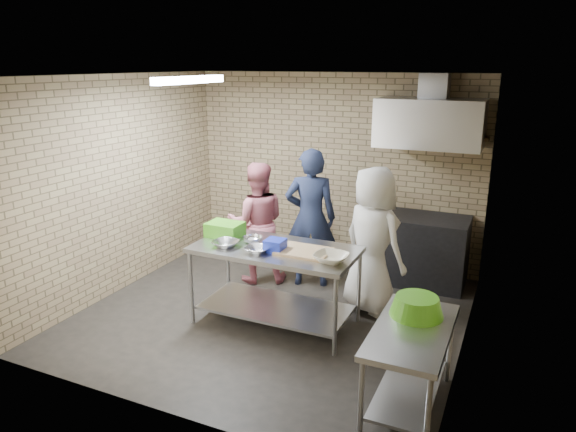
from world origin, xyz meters
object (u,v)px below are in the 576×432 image
object	(u,v)px
blue_tub	(275,245)
bottle_red	(436,127)
side_counter	(409,369)
woman_pink	(257,223)
man_navy	(310,218)
green_crate	(225,229)
green_basin	(417,306)
stove	(420,250)
prep_table	(275,285)
woman_white	(373,241)
bottle_green	(469,130)

from	to	relation	value
blue_tub	bottle_red	distance (m)	2.71
side_counter	woman_pink	size ratio (longest dim) A/B	0.75
woman_pink	man_navy	bearing A→B (deg)	166.26
bottle_red	man_navy	size ratio (longest dim) A/B	0.10
side_counter	green_crate	world-z (taller)	green_crate
green_basin	blue_tub	bearing A→B (deg)	160.25
stove	bottle_red	xyz separation A→B (m)	(0.05, 0.24, 1.58)
prep_table	woman_white	distance (m)	1.23
side_counter	bottle_green	bearing A→B (deg)	90.00
side_counter	green_crate	size ratio (longest dim) A/B	3.02
blue_tub	bottle_red	world-z (taller)	bottle_red
prep_table	woman_white	xyz separation A→B (m)	(0.88, 0.75, 0.41)
prep_table	man_navy	distance (m)	1.26
man_navy	woman_white	size ratio (longest dim) A/B	1.05
green_basin	woman_white	size ratio (longest dim) A/B	0.27
side_counter	stove	size ratio (longest dim) A/B	1.00
woman_pink	woman_white	distance (m)	1.64
green_crate	woman_white	world-z (taller)	woman_white
prep_table	stove	bearing A→B (deg)	55.78
green_basin	bottle_red	size ratio (longest dim) A/B	2.56
prep_table	man_navy	xyz separation A→B (m)	(-0.06, 1.17, 0.46)
blue_tub	man_navy	xyz separation A→B (m)	(-0.11, 1.27, -0.05)
prep_table	blue_tub	distance (m)	0.52
green_basin	woman_white	bearing A→B (deg)	118.76
blue_tub	bottle_green	distance (m)	2.91
blue_tub	bottle_green	xyz separation A→B (m)	(1.64, 2.16, 1.06)
bottle_green	woman_white	distance (m)	1.92
blue_tub	woman_pink	world-z (taller)	woman_pink
bottle_green	green_basin	bearing A→B (deg)	-90.42
bottle_green	man_navy	size ratio (longest dim) A/B	0.08
blue_tub	green_basin	world-z (taller)	blue_tub
man_navy	woman_pink	world-z (taller)	man_navy
blue_tub	woman_pink	xyz separation A→B (m)	(-0.79, 1.09, -0.16)
bottle_red	bottle_green	distance (m)	0.40
stove	prep_table	bearing A→B (deg)	-124.22
man_navy	woman_white	world-z (taller)	man_navy
blue_tub	woman_pink	distance (m)	1.35
green_crate	prep_table	bearing A→B (deg)	-9.73
green_basin	man_navy	world-z (taller)	man_navy
stove	man_navy	size ratio (longest dim) A/B	0.66
blue_tub	side_counter	bearing A→B (deg)	-26.90
green_crate	green_basin	xyz separation A→B (m)	(2.37, -0.80, -0.14)
side_counter	bottle_red	xyz separation A→B (m)	(-0.40, 2.99, 1.65)
stove	green_crate	bearing A→B (deg)	-138.74
man_navy	side_counter	bearing A→B (deg)	110.48
side_counter	stove	world-z (taller)	stove
bottle_green	man_navy	world-z (taller)	bottle_green
blue_tub	woman_white	xyz separation A→B (m)	(0.83, 0.85, -0.10)
blue_tub	green_basin	distance (m)	1.72
prep_table	bottle_green	distance (m)	3.09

